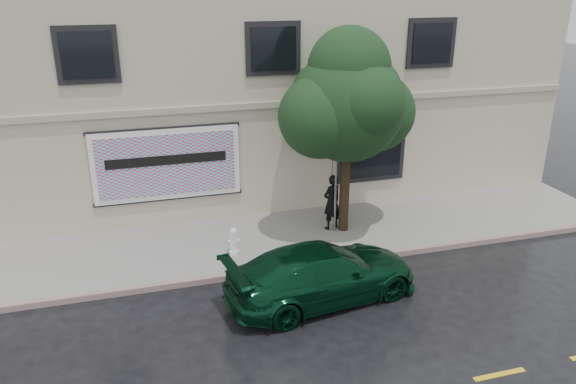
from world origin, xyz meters
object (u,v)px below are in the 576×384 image
object	(u,v)px
pedestrian	(332,202)
fire_hydrant	(234,241)
car	(322,273)
street_tree	(348,106)

from	to	relation	value
pedestrian	fire_hydrant	xyz separation A→B (m)	(-3.06, -0.79, -0.47)
car	street_tree	size ratio (longest dim) A/B	0.87
car	street_tree	bearing A→B (deg)	-38.25
street_tree	fire_hydrant	xyz separation A→B (m)	(-3.37, -0.61, -3.33)
street_tree	fire_hydrant	size ratio (longest dim) A/B	7.16
car	fire_hydrant	bearing A→B (deg)	22.62
pedestrian	street_tree	distance (m)	2.88
car	fire_hydrant	world-z (taller)	car
car	fire_hydrant	size ratio (longest dim) A/B	6.26
car	pedestrian	distance (m)	3.68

